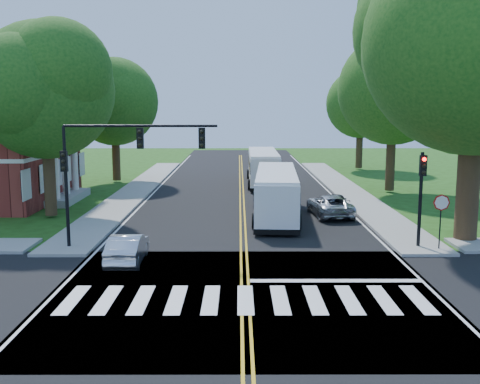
{
  "coord_description": "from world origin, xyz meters",
  "views": [
    {
      "loc": [
        -0.23,
        -19.13,
        6.65
      ],
      "look_at": [
        -0.17,
        8.5,
        2.4
      ],
      "focal_mm": 42.0,
      "sensor_mm": 36.0,
      "label": 1
    }
  ],
  "objects_px": {
    "suv": "(330,205)",
    "dark_sedan": "(334,203)",
    "signal_nw": "(116,156)",
    "bus_follow": "(263,167)",
    "bus_lead": "(276,193)",
    "hatchback": "(127,248)",
    "signal_ne": "(421,187)"
  },
  "relations": [
    {
      "from": "signal_ne",
      "to": "dark_sedan",
      "type": "height_order",
      "value": "signal_ne"
    },
    {
      "from": "signal_ne",
      "to": "bus_follow",
      "type": "bearing_deg",
      "value": 106.07
    },
    {
      "from": "hatchback",
      "to": "dark_sedan",
      "type": "xyz_separation_m",
      "value": [
        10.74,
        11.38,
        -0.04
      ]
    },
    {
      "from": "hatchback",
      "to": "dark_sedan",
      "type": "distance_m",
      "value": 15.65
    },
    {
      "from": "signal_nw",
      "to": "suv",
      "type": "bearing_deg",
      "value": 35.65
    },
    {
      "from": "signal_ne",
      "to": "dark_sedan",
      "type": "distance_m",
      "value": 9.67
    },
    {
      "from": "signal_ne",
      "to": "dark_sedan",
      "type": "bearing_deg",
      "value": 105.05
    },
    {
      "from": "bus_lead",
      "to": "hatchback",
      "type": "height_order",
      "value": "bus_lead"
    },
    {
      "from": "signal_ne",
      "to": "suv",
      "type": "xyz_separation_m",
      "value": [
        -2.89,
        8.0,
        -2.31
      ]
    },
    {
      "from": "hatchback",
      "to": "dark_sedan",
      "type": "height_order",
      "value": "hatchback"
    },
    {
      "from": "bus_lead",
      "to": "suv",
      "type": "height_order",
      "value": "bus_lead"
    },
    {
      "from": "suv",
      "to": "dark_sedan",
      "type": "xyz_separation_m",
      "value": [
        0.46,
        1.06,
        -0.06
      ]
    },
    {
      "from": "signal_nw",
      "to": "suv",
      "type": "relative_size",
      "value": 1.54
    },
    {
      "from": "signal_nw",
      "to": "signal_ne",
      "type": "relative_size",
      "value": 1.62
    },
    {
      "from": "bus_lead",
      "to": "suv",
      "type": "relative_size",
      "value": 2.37
    },
    {
      "from": "hatchback",
      "to": "suv",
      "type": "distance_m",
      "value": 14.57
    },
    {
      "from": "signal_ne",
      "to": "hatchback",
      "type": "xyz_separation_m",
      "value": [
        -13.17,
        -2.33,
        -2.32
      ]
    },
    {
      "from": "bus_lead",
      "to": "dark_sedan",
      "type": "height_order",
      "value": "bus_lead"
    },
    {
      "from": "bus_follow",
      "to": "hatchback",
      "type": "xyz_separation_m",
      "value": [
        -6.83,
        -24.36,
        -0.86
      ]
    },
    {
      "from": "dark_sedan",
      "to": "signal_ne",
      "type": "bearing_deg",
      "value": 108.24
    },
    {
      "from": "bus_lead",
      "to": "hatchback",
      "type": "relative_size",
      "value": 2.87
    },
    {
      "from": "bus_lead",
      "to": "suv",
      "type": "xyz_separation_m",
      "value": [
        3.29,
        0.4,
        -0.84
      ]
    },
    {
      "from": "suv",
      "to": "dark_sedan",
      "type": "height_order",
      "value": "suv"
    },
    {
      "from": "signal_nw",
      "to": "signal_ne",
      "type": "height_order",
      "value": "signal_nw"
    },
    {
      "from": "bus_lead",
      "to": "dark_sedan",
      "type": "xyz_separation_m",
      "value": [
        3.74,
        1.46,
        -0.9
      ]
    },
    {
      "from": "signal_nw",
      "to": "bus_follow",
      "type": "xyz_separation_m",
      "value": [
        7.71,
        22.04,
        -2.87
      ]
    },
    {
      "from": "bus_follow",
      "to": "dark_sedan",
      "type": "relative_size",
      "value": 2.71
    },
    {
      "from": "dark_sedan",
      "to": "bus_lead",
      "type": "bearing_deg",
      "value": 24.47
    },
    {
      "from": "bus_lead",
      "to": "dark_sedan",
      "type": "distance_m",
      "value": 4.12
    },
    {
      "from": "suv",
      "to": "dark_sedan",
      "type": "relative_size",
      "value": 1.15
    },
    {
      "from": "signal_nw",
      "to": "bus_follow",
      "type": "bearing_deg",
      "value": 70.73
    },
    {
      "from": "signal_ne",
      "to": "hatchback",
      "type": "height_order",
      "value": "signal_ne"
    }
  ]
}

